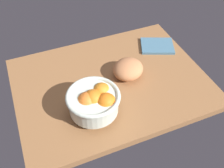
{
  "coord_description": "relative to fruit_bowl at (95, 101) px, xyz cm",
  "views": [
    {
      "loc": [
        28.57,
        71.28,
        77.09
      ],
      "look_at": [
        2.17,
        6.62,
        5.0
      ],
      "focal_mm": 41.45,
      "sensor_mm": 36.0,
      "label": 1
    }
  ],
  "objects": [
    {
      "name": "fruit_bowl",
      "position": [
        0.0,
        0.0,
        0.0
      ],
      "size": [
        19.46,
        19.46,
        11.37
      ],
      "color": "silver",
      "rests_on": "ground"
    },
    {
      "name": "ground_plane",
      "position": [
        -11.77,
        -13.68,
        -8.18
      ],
      "size": [
        79.28,
        60.0,
        3.0
      ],
      "primitive_type": "cube",
      "color": "#93623A"
    },
    {
      "name": "bread_loaf",
      "position": [
        -19.6,
        -14.02,
        -2.94
      ],
      "size": [
        17.21,
        16.68,
        7.47
      ],
      "primitive_type": "ellipsoid",
      "rotation": [
        0.0,
        0.0,
        3.59
      ],
      "color": "#C57D4E",
      "rests_on": "ground"
    },
    {
      "name": "napkin_folded",
      "position": [
        -41.04,
        -26.47,
        -6.07
      ],
      "size": [
        18.72,
        16.86,
        1.22
      ],
      "primitive_type": "cube",
      "rotation": [
        0.0,
        0.0,
        -0.39
      ],
      "color": "teal",
      "rests_on": "ground"
    }
  ]
}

